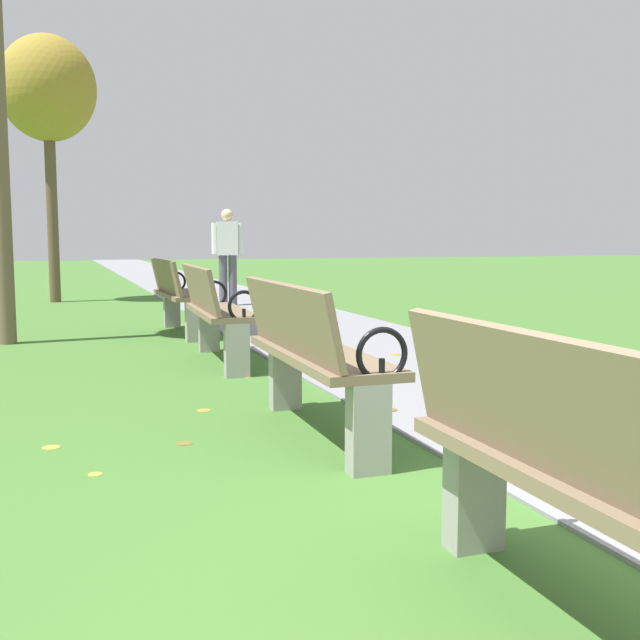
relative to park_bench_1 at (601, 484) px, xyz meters
name	(u,v)px	position (x,y,z in m)	size (l,w,h in m)	color
paved_walkway	(180,282)	(1.68, 18.07, -0.48)	(2.36, 44.00, 0.02)	gray
park_bench_1	(601,484)	(0.00, 0.00, 0.00)	(0.48, 1.60, 0.90)	#7A664C
park_bench_2	(311,354)	(0.00, 2.43, 0.00)	(0.50, 1.61, 0.90)	#7A664C
park_bench_3	(215,311)	(0.00, 5.17, 0.00)	(0.53, 1.62, 0.90)	#7A664C
park_bench_4	(178,294)	(0.00, 7.41, 0.00)	(0.51, 1.61, 0.90)	#7A664C
tree_2	(48,91)	(-1.39, 12.79, 3.25)	(1.68, 1.68, 4.71)	brown
pedestrian_walking	(228,252)	(1.37, 10.83, 0.44)	(0.52, 0.27, 1.62)	#4C4C56
scattered_leaves	(282,374)	(0.40, 4.38, -0.47)	(4.12, 8.93, 0.02)	#BC842D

